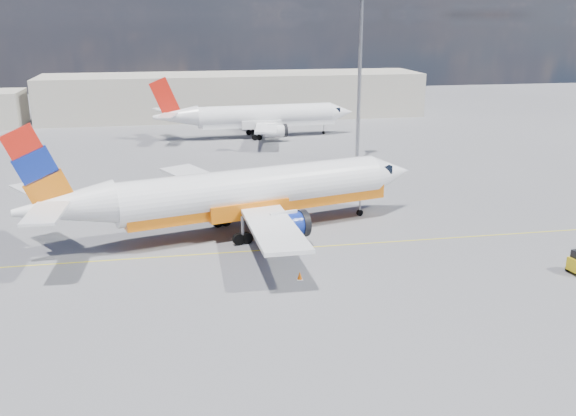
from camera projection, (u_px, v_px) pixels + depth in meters
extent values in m
plane|color=#5C5C60|center=(273.00, 263.00, 49.63)|extent=(240.00, 240.00, 0.00)
cube|color=yellow|center=(267.00, 250.00, 52.45)|extent=(70.00, 0.15, 0.01)
cube|color=beige|center=(234.00, 95.00, 119.92)|extent=(70.00, 14.00, 8.00)
cylinder|color=white|center=(254.00, 189.00, 55.80)|extent=(24.08, 9.68, 3.70)
cone|color=white|center=(390.00, 173.00, 61.61)|extent=(5.15, 4.68, 3.70)
cone|color=white|center=(64.00, 207.00, 49.21)|extent=(8.26, 5.34, 3.51)
cube|color=black|center=(377.00, 168.00, 60.81)|extent=(2.43, 2.89, 0.76)
cube|color=orange|center=(260.00, 202.00, 56.38)|extent=(23.91, 9.05, 1.30)
cube|color=white|center=(209.00, 182.00, 61.99)|extent=(9.33, 13.11, 0.87)
cube|color=white|center=(273.00, 227.00, 48.83)|extent=(3.66, 13.10, 0.87)
cylinder|color=navy|center=(240.00, 197.00, 60.83)|extent=(4.31, 3.00, 2.07)
cylinder|color=navy|center=(284.00, 226.00, 52.37)|extent=(4.31, 3.00, 2.07)
cylinder|color=black|center=(257.00, 195.00, 61.55)|extent=(1.11, 2.35, 2.28)
cylinder|color=black|center=(303.00, 223.00, 53.09)|extent=(1.11, 2.35, 2.28)
cube|color=orange|center=(37.00, 167.00, 47.58)|extent=(5.02, 1.62, 6.79)
cube|color=white|center=(37.00, 190.00, 51.34)|extent=(4.96, 5.87, 0.20)
cube|color=white|center=(45.00, 213.00, 45.32)|extent=(2.69, 5.56, 0.20)
cylinder|color=gray|center=(360.00, 202.00, 61.00)|extent=(0.24, 0.24, 2.28)
cylinder|color=black|center=(360.00, 213.00, 61.31)|extent=(0.66, 0.41, 0.61)
cylinder|color=black|center=(222.00, 221.00, 58.15)|extent=(1.05, 0.65, 0.98)
cylinder|color=black|center=(243.00, 239.00, 53.64)|extent=(1.05, 0.65, 0.98)
cylinder|color=white|center=(266.00, 115.00, 99.93)|extent=(21.28, 4.80, 3.26)
cone|color=white|center=(341.00, 112.00, 102.98)|extent=(4.06, 3.53, 3.26)
cone|color=white|center=(175.00, 116.00, 96.42)|extent=(6.92, 3.58, 3.10)
cube|color=black|center=(333.00, 109.00, 102.50)|extent=(1.79, 2.32, 0.67)
cube|color=white|center=(269.00, 122.00, 100.36)|extent=(21.24, 4.23, 1.15)
cube|color=white|center=(248.00, 115.00, 106.03)|extent=(6.51, 11.89, 0.77)
cube|color=white|center=(266.00, 128.00, 93.61)|extent=(4.98, 11.86, 0.77)
cylinder|color=white|center=(263.00, 122.00, 104.55)|extent=(3.58, 2.07, 1.82)
cylinder|color=white|center=(275.00, 131.00, 96.56)|extent=(3.58, 2.07, 1.82)
cylinder|color=black|center=(272.00, 122.00, 104.93)|extent=(0.63, 2.04, 2.01)
cylinder|color=black|center=(285.00, 130.00, 96.94)|extent=(0.63, 2.04, 2.01)
cube|color=red|center=(165.00, 97.00, 95.22)|extent=(4.51, 0.62, 5.98)
cube|color=white|center=(164.00, 110.00, 98.72)|extent=(3.77, 5.24, 0.17)
cube|color=white|center=(167.00, 116.00, 93.05)|extent=(3.19, 5.16, 0.17)
cylinder|color=gray|center=(324.00, 127.00, 102.93)|extent=(0.18, 0.18, 2.01)
cylinder|color=black|center=(324.00, 133.00, 103.20)|extent=(0.55, 0.27, 0.54)
cylinder|color=black|center=(251.00, 132.00, 102.46)|extent=(0.89, 0.43, 0.86)
cylinder|color=black|center=(257.00, 137.00, 98.20)|extent=(0.89, 0.43, 0.86)
cylinder|color=black|center=(568.00, 268.00, 48.05)|extent=(0.50, 0.26, 0.48)
cube|color=white|center=(300.00, 279.00, 46.59)|extent=(0.44, 0.44, 0.04)
cone|color=#E85F09|center=(300.00, 275.00, 46.50)|extent=(0.37, 0.37, 0.57)
cylinder|color=gray|center=(360.00, 78.00, 80.53)|extent=(0.48, 0.48, 21.72)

